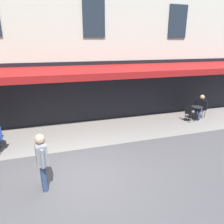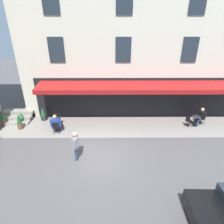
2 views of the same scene
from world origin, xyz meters
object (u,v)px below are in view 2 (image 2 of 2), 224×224
walking_pedestrian_in_grey (75,144)px  potted_plant_entrance_right (21,117)px  cafe_table_near_entrance (196,120)px  cafe_chair_black_by_window (189,120)px  cafe_chair_black_kerbside (202,117)px  potted_plant_by_steps (43,114)px  cafe_table_mid_terrace (57,123)px  seated_patron_in_black (200,116)px  potted_plant_under_sign (19,122)px  cafe_chair_black_near_door (56,127)px  potted_plant_mid_terrace (3,119)px  cafe_chair_black_corner_left (58,118)px  seated_companion_in_blue (56,123)px

walking_pedestrian_in_grey → potted_plant_entrance_right: 6.64m
cafe_table_near_entrance → walking_pedestrian_in_grey: bearing=24.5°
cafe_table_near_entrance → cafe_chair_black_by_window: 0.63m
cafe_chair_black_kerbside → potted_plant_by_steps: 12.08m
cafe_chair_black_by_window → cafe_table_mid_terrace: bearing=1.7°
seated_patron_in_black → potted_plant_entrance_right: bearing=-2.1°
cafe_table_near_entrance → potted_plant_under_sign: potted_plant_under_sign is taller
cafe_chair_black_kerbside → potted_plant_by_steps: size_ratio=0.80×
cafe_chair_black_by_window → seated_patron_in_black: bearing=-160.0°
cafe_chair_black_near_door → potted_plant_entrance_right: cafe_chair_black_near_door is taller
cafe_chair_black_kerbside → potted_plant_under_sign: size_ratio=0.79×
seated_patron_in_black → cafe_chair_black_near_door: bearing=7.0°
cafe_table_near_entrance → potted_plant_mid_terrace: bearing=-1.2°
walking_pedestrian_in_grey → cafe_chair_black_by_window: bearing=-154.8°
cafe_chair_black_corner_left → walking_pedestrian_in_grey: bearing=117.6°
cafe_table_near_entrance → cafe_table_mid_terrace: same height
potted_plant_entrance_right → potted_plant_under_sign: bearing=108.4°
cafe_chair_black_by_window → cafe_chair_black_corner_left: 9.55m
cafe_chair_black_kerbside → cafe_chair_black_near_door: 10.61m
cafe_chair_black_near_door → potted_plant_mid_terrace: 4.54m
cafe_table_near_entrance → potted_plant_mid_terrace: potted_plant_mid_terrace is taller
potted_plant_by_steps → potted_plant_mid_terrace: potted_plant_by_steps is taller
potted_plant_by_steps → potted_plant_mid_terrace: 2.88m
cafe_table_mid_terrace → potted_plant_under_sign: bearing=-2.1°
cafe_chair_black_corner_left → seated_patron_in_black: bearing=-179.9°
potted_plant_entrance_right → seated_patron_in_black: bearing=177.9°
cafe_chair_black_kerbside → potted_plant_mid_terrace: 14.85m
cafe_table_near_entrance → seated_companion_in_blue: size_ratio=0.55×
cafe_table_mid_terrace → potted_plant_by_steps: 2.05m
cafe_table_near_entrance → potted_plant_mid_terrace: 14.28m
cafe_table_mid_terrace → walking_pedestrian_in_grey: size_ratio=0.43×
potted_plant_under_sign → seated_patron_in_black: bearing=-177.7°
cafe_chair_black_by_window → cafe_table_mid_terrace: 9.44m
cafe_chair_black_by_window → potted_plant_under_sign: (12.12, 0.18, 0.01)m
seated_companion_in_blue → cafe_chair_black_corner_left: bearing=-80.7°
potted_plant_under_sign → cafe_chair_black_corner_left: bearing=-168.5°
potted_plant_by_steps → potted_plant_mid_terrace: (2.79, 0.70, -0.12)m
cafe_chair_black_corner_left → potted_plant_entrance_right: cafe_chair_black_corner_left is taller
cafe_chair_black_near_door → seated_patron_in_black: (-10.33, -1.26, 0.17)m
cafe_table_near_entrance → seated_patron_in_black: seated_patron_in_black is taller
cafe_table_near_entrance → cafe_chair_black_corner_left: cafe_chair_black_corner_left is taller
cafe_chair_black_near_door → potted_plant_by_steps: bearing=-53.4°
cafe_table_mid_terrace → potted_plant_entrance_right: bearing=-20.6°
cafe_table_near_entrance → potted_plant_entrance_right: bearing=-3.0°
cafe_table_near_entrance → potted_plant_by_steps: (11.49, -0.99, 0.06)m
potted_plant_mid_terrace → potted_plant_under_sign: (-1.55, 0.65, 0.13)m
cafe_table_mid_terrace → potted_plant_under_sign: (2.68, -0.10, 0.07)m
potted_plant_mid_terrace → cafe_table_near_entrance: bearing=178.8°
cafe_chair_black_near_door → cafe_chair_black_corner_left: size_ratio=1.00×
cafe_table_near_entrance → seated_companion_in_blue: 10.03m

